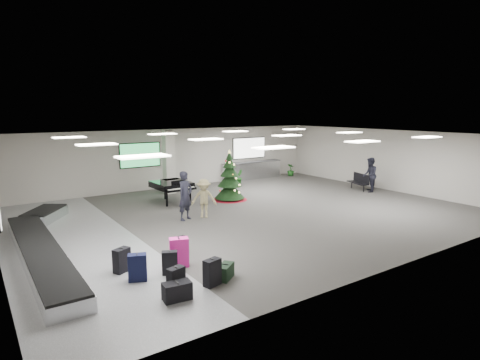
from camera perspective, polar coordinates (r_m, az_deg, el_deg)
ground at (r=16.73m, az=1.27°, el=-4.69°), size 18.00×18.00×0.00m
room_envelope at (r=16.63m, az=-1.12°, el=3.40°), size 18.02×14.02×3.21m
baggage_carousel at (r=13.76m, az=-26.38°, el=-8.10°), size 2.28×9.71×0.43m
service_counter at (r=24.78m, az=1.70°, el=1.41°), size 4.05×0.65×1.08m
suitcase_0 at (r=10.02m, az=-3.98°, el=-12.98°), size 0.48×0.34×0.69m
suitcase_1 at (r=10.78m, az=-9.96°, el=-11.53°), size 0.45×0.36×0.64m
pink_suitcase at (r=11.21m, az=-8.67°, el=-10.14°), size 0.58×0.45×0.83m
suitcase_3 at (r=12.13m, az=-8.49°, el=-9.21°), size 0.40×0.28×0.56m
navy_suitcase at (r=10.55m, az=-14.37°, el=-11.97°), size 0.52×0.42×0.71m
suitcase_5 at (r=9.75m, az=-9.08°, el=-13.88°), size 0.46×0.33×0.64m
green_duffel at (r=10.42m, az=-2.09°, el=-12.89°), size 0.62×0.56×0.39m
suitcase_8 at (r=11.21m, az=-16.47°, el=-10.89°), size 0.50×0.42×0.67m
black_duffel at (r=9.46m, az=-8.95°, el=-15.35°), size 0.67×0.42×0.44m
christmas_tree at (r=18.99m, az=-1.50°, el=-0.39°), size 1.68×1.68×2.39m
grand_piano at (r=18.77m, az=-9.64°, el=-0.74°), size 1.59×2.00×1.11m
bench at (r=22.31m, az=16.56°, el=-0.09°), size 0.85×1.46×0.88m
traveler_a at (r=15.64m, az=-7.78°, el=-2.23°), size 0.82×0.69×1.91m
traveler_b at (r=15.95m, az=-5.16°, el=-2.60°), size 1.15×1.04×1.55m
traveler_bench at (r=21.82m, az=17.99°, el=0.70°), size 1.11×1.09×1.80m
potted_plant_left at (r=22.92m, az=-0.18°, el=0.43°), size 0.61×0.60×0.87m
potted_plant_right at (r=26.17m, az=7.22°, el=1.44°), size 0.51×0.51×0.78m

